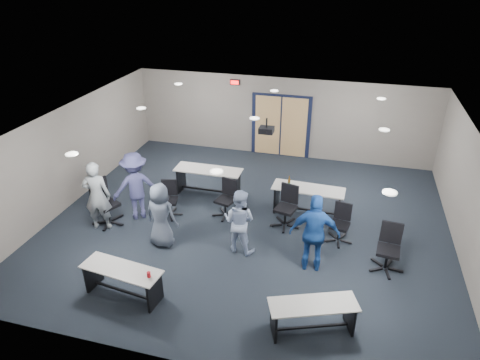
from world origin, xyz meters
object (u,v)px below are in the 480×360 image
(table_front_left, at_px, (123,277))
(chair_back_c, at_px, (286,207))
(table_back_left, at_px, (208,177))
(person_gray, at_px, (97,196))
(person_lightblue, at_px, (239,221))
(person_plaid, at_px, (161,215))
(person_back, at_px, (136,186))
(table_back_right, at_px, (308,196))
(chair_back_d, at_px, (340,224))
(table_front_right, at_px, (313,312))
(chair_loose_left, at_px, (106,203))
(chair_back_a, at_px, (169,200))
(chair_back_b, at_px, (225,199))
(chair_loose_right, at_px, (389,249))
(person_navy, at_px, (315,233))

(table_front_left, height_order, chair_back_c, chair_back_c)
(table_back_left, distance_m, person_gray, 3.18)
(person_gray, bearing_deg, person_lightblue, 166.04)
(person_plaid, relative_size, person_back, 0.87)
(table_back_right, height_order, chair_back_d, table_back_right)
(chair_back_d, relative_size, person_lightblue, 0.62)
(table_back_left, height_order, person_gray, person_gray)
(chair_back_c, height_order, chair_back_d, chair_back_c)
(table_front_left, height_order, table_front_right, table_front_left)
(table_front_right, xyz_separation_m, chair_back_c, (-1.06, 3.32, 0.11))
(table_back_right, relative_size, chair_loose_left, 1.59)
(chair_back_c, bearing_deg, person_gray, -150.75)
(chair_loose_left, bearing_deg, table_front_right, -87.42)
(table_back_right, relative_size, chair_back_d, 1.96)
(chair_back_a, distance_m, chair_back_d, 4.40)
(chair_back_a, xyz_separation_m, person_back, (-0.77, -0.25, 0.43))
(table_front_right, relative_size, chair_loose_left, 1.40)
(table_front_left, bearing_deg, chair_back_d, 43.94)
(table_front_left, distance_m, person_lightblue, 2.80)
(table_back_left, distance_m, chair_back_a, 1.55)
(chair_back_d, relative_size, person_plaid, 0.61)
(chair_back_b, bearing_deg, table_front_right, -36.41)
(table_front_right, distance_m, chair_back_b, 4.31)
(chair_back_a, relative_size, chair_loose_right, 0.89)
(chair_back_a, relative_size, chair_loose_left, 0.82)
(chair_loose_left, height_order, chair_loose_right, chair_loose_left)
(table_front_left, distance_m, table_back_left, 4.49)
(table_back_left, bearing_deg, table_front_right, -52.08)
(person_plaid, bearing_deg, table_back_left, -90.04)
(table_front_left, relative_size, chair_loose_right, 1.57)
(chair_back_b, distance_m, chair_loose_left, 3.02)
(table_back_right, relative_size, chair_back_b, 1.87)
(chair_loose_left, relative_size, person_plaid, 0.75)
(table_front_left, bearing_deg, chair_back_c, 58.37)
(chair_back_c, height_order, person_back, person_back)
(chair_back_b, relative_size, person_plaid, 0.63)
(chair_loose_left, xyz_separation_m, person_back, (0.60, 0.50, 0.32))
(person_lightblue, distance_m, person_back, 3.03)
(chair_back_c, height_order, person_gray, person_gray)
(table_front_right, relative_size, person_plaid, 1.05)
(chair_back_a, bearing_deg, table_front_right, -49.93)
(chair_back_c, distance_m, person_navy, 1.77)
(person_navy, bearing_deg, table_back_right, -85.04)
(person_plaid, bearing_deg, person_navy, -174.21)
(chair_back_a, distance_m, person_navy, 4.10)
(table_back_right, xyz_separation_m, chair_back_a, (-3.50, -1.06, -0.04))
(person_plaid, height_order, person_navy, person_navy)
(table_back_left, height_order, person_back, person_back)
(chair_back_c, distance_m, chair_loose_left, 4.53)
(table_back_left, bearing_deg, chair_back_b, -52.36)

